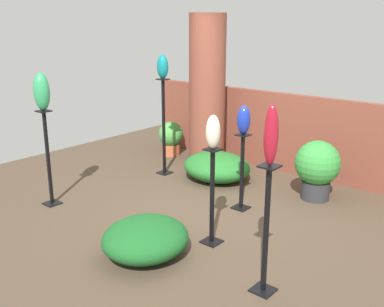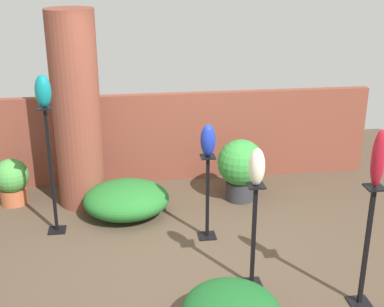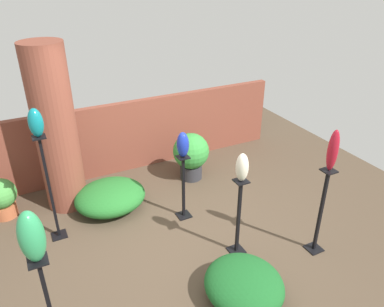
{
  "view_description": "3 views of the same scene",
  "coord_description": "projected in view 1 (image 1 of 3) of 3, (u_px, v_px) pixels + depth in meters",
  "views": [
    {
      "loc": [
        3.25,
        -4.06,
        2.37
      ],
      "look_at": [
        -0.27,
        0.06,
        0.75
      ],
      "focal_mm": 42.0,
      "sensor_mm": 36.0,
      "label": 1
    },
    {
      "loc": [
        -0.68,
        -4.87,
        3.11
      ],
      "look_at": [
        -0.02,
        0.09,
        1.19
      ],
      "focal_mm": 50.0,
      "sensor_mm": 36.0,
      "label": 2
    },
    {
      "loc": [
        -1.71,
        -3.59,
        3.41
      ],
      "look_at": [
        0.21,
        0.23,
        1.17
      ],
      "focal_mm": 35.0,
      "sensor_mm": 36.0,
      "label": 3
    }
  ],
  "objects": [
    {
      "name": "art_vase_ruby",
      "position": [
        271.0,
        135.0,
        3.67
      ],
      "size": [
        0.12,
        0.13,
        0.52
      ],
      "primitive_type": "ellipsoid",
      "color": "maroon",
      "rests_on": "pedestal_ruby"
    },
    {
      "name": "pedestal_ivory",
      "position": [
        212.0,
        201.0,
        4.84
      ],
      "size": [
        0.2,
        0.2,
        1.08
      ],
      "color": "black",
      "rests_on": "ground"
    },
    {
      "name": "foliage_bed_west",
      "position": [
        145.0,
        238.0,
        4.65
      ],
      "size": [
        0.87,
        0.93,
        0.39
      ],
      "primitive_type": "ellipsoid",
      "color": "#195923",
      "rests_on": "ground"
    },
    {
      "name": "pedestal_teal",
      "position": [
        164.0,
        131.0,
        7.03
      ],
      "size": [
        0.2,
        0.2,
        1.51
      ],
      "color": "black",
      "rests_on": "ground"
    },
    {
      "name": "brick_wall_back",
      "position": [
        294.0,
        134.0,
        7.1
      ],
      "size": [
        5.6,
        0.12,
        1.26
      ],
      "primitive_type": "cube",
      "color": "brown",
      "rests_on": "ground"
    },
    {
      "name": "art_vase_teal",
      "position": [
        163.0,
        67.0,
        6.75
      ],
      "size": [
        0.17,
        0.17,
        0.36
      ],
      "primitive_type": "ellipsoid",
      "color": "#0F727A",
      "rests_on": "pedestal_teal"
    },
    {
      "name": "pedestal_cobalt",
      "position": [
        242.0,
        175.0,
        5.76
      ],
      "size": [
        0.2,
        0.2,
        1.0
      ],
      "color": "black",
      "rests_on": "ground"
    },
    {
      "name": "art_vase_jade",
      "position": [
        42.0,
        92.0,
        5.59
      ],
      "size": [
        0.2,
        0.2,
        0.48
      ],
      "primitive_type": "ellipsoid",
      "color": "#2D9356",
      "rests_on": "pedestal_jade"
    },
    {
      "name": "pedestal_jade",
      "position": [
        48.0,
        162.0,
        5.86
      ],
      "size": [
        0.2,
        0.2,
        1.27
      ],
      "color": "black",
      "rests_on": "ground"
    },
    {
      "name": "pedestal_ruby",
      "position": [
        266.0,
        236.0,
        3.93
      ],
      "size": [
        0.2,
        0.2,
        1.2
      ],
      "color": "black",
      "rests_on": "ground"
    },
    {
      "name": "potted_plant_mid_left",
      "position": [
        171.0,
        137.0,
        8.13
      ],
      "size": [
        0.44,
        0.44,
        0.61
      ],
      "color": "#B25B38",
      "rests_on": "ground"
    },
    {
      "name": "brick_pillar",
      "position": [
        207.0,
        93.0,
        7.25
      ],
      "size": [
        0.59,
        0.59,
        2.48
      ],
      "primitive_type": "cylinder",
      "color": "brown",
      "rests_on": "ground"
    },
    {
      "name": "potted_plant_mid_right",
      "position": [
        317.0,
        167.0,
        6.07
      ],
      "size": [
        0.61,
        0.61,
        0.82
      ],
      "color": "#2D2D33",
      "rests_on": "ground"
    },
    {
      "name": "ground_plane",
      "position": [
        205.0,
        216.0,
        5.65
      ],
      "size": [
        8.0,
        8.0,
        0.0
      ],
      "primitive_type": "plane",
      "color": "#4C3D2D"
    },
    {
      "name": "art_vase_cobalt",
      "position": [
        244.0,
        120.0,
        5.55
      ],
      "size": [
        0.17,
        0.17,
        0.36
      ],
      "primitive_type": "ellipsoid",
      "color": "#192D9E",
      "rests_on": "pedestal_cobalt"
    },
    {
      "name": "foliage_bed_east",
      "position": [
        217.0,
        167.0,
        6.88
      ],
      "size": [
        1.06,
        0.94,
        0.42
      ],
      "primitive_type": "ellipsoid",
      "color": "#236B28",
      "rests_on": "ground"
    },
    {
      "name": "art_vase_ivory",
      "position": [
        213.0,
        132.0,
        4.62
      ],
      "size": [
        0.15,
        0.16,
        0.36
      ],
      "primitive_type": "ellipsoid",
      "color": "beige",
      "rests_on": "pedestal_ivory"
    }
  ]
}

